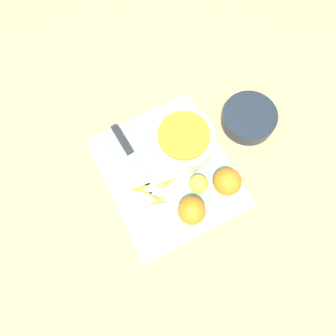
{
  "coord_description": "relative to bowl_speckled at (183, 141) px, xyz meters",
  "views": [
    {
      "loc": [
        0.27,
        -0.14,
        0.93
      ],
      "look_at": [
        0.0,
        0.0,
        0.04
      ],
      "focal_mm": 35.0,
      "sensor_mm": 36.0,
      "label": 1
    }
  ],
  "objects": [
    {
      "name": "ground_plane",
      "position": [
        0.05,
        -0.08,
        -0.05
      ],
      "size": [
        4.0,
        4.0,
        0.0
      ],
      "primitive_type": "plane",
      "color": "tan"
    },
    {
      "name": "cutting_board",
      "position": [
        0.05,
        -0.08,
        -0.05
      ],
      "size": [
        0.42,
        0.36,
        0.01
      ],
      "color": "#84B793",
      "rests_on": "ground_plane"
    },
    {
      "name": "bowl_speckled",
      "position": [
        0.0,
        0.0,
        0.0
      ],
      "size": [
        0.18,
        0.18,
        0.09
      ],
      "color": "silver",
      "rests_on": "cutting_board"
    },
    {
      "name": "bowl_dark",
      "position": [
        0.02,
        0.22,
        -0.03
      ],
      "size": [
        0.17,
        0.17,
        0.05
      ],
      "color": "#1E2833",
      "rests_on": "ground_plane"
    },
    {
      "name": "knife",
      "position": [
        -0.08,
        -0.15,
        -0.04
      ],
      "size": [
        0.25,
        0.04,
        0.02
      ],
      "rotation": [
        0.0,
        0.0,
        0.07
      ],
      "color": "#232328",
      "rests_on": "cutting_board"
    },
    {
      "name": "orange_left",
      "position": [
        0.17,
        0.05,
        -0.01
      ],
      "size": [
        0.08,
        0.08,
        0.08
      ],
      "color": "orange",
      "rests_on": "cutting_board"
    },
    {
      "name": "orange_right",
      "position": [
        0.19,
        -0.08,
        -0.01
      ],
      "size": [
        0.08,
        0.08,
        0.08
      ],
      "color": "orange",
      "rests_on": "cutting_board"
    },
    {
      "name": "lemon",
      "position": [
        0.13,
        -0.02,
        -0.02
      ],
      "size": [
        0.05,
        0.05,
        0.05
      ],
      "color": "gold",
      "rests_on": "cutting_board"
    },
    {
      "name": "peel_pile",
      "position": [
        0.08,
        -0.14,
        -0.04
      ],
      "size": [
        0.08,
        0.13,
        0.01
      ],
      "color": "orange",
      "rests_on": "cutting_board"
    }
  ]
}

